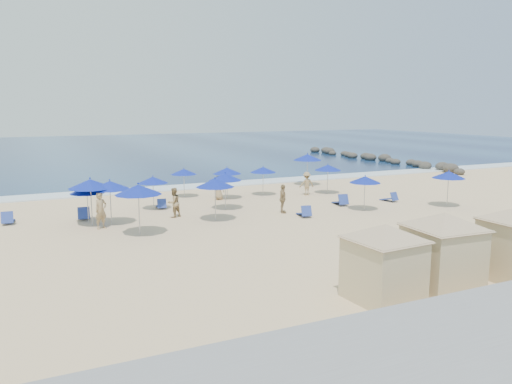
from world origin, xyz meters
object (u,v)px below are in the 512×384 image
umbrella_6 (215,183)px  beachgoer_1 (174,203)px  umbrella_9 (307,157)px  beachgoer_3 (307,184)px  cabana_1 (443,240)px  umbrella_5 (225,177)px  umbrella_7 (227,171)px  umbrella_13 (184,172)px  umbrella_4 (153,180)px  umbrella_8 (365,180)px  umbrella_3 (138,190)px  umbrella_11 (449,175)px  umbrella_2 (87,190)px  beachgoer_2 (283,199)px  umbrella_0 (90,184)px  umbrella_10 (328,168)px  umbrella_1 (110,185)px  beachgoer_0 (101,211)px  beachgoer_4 (219,188)px  rock_jetty (375,158)px  umbrella_12 (263,170)px  trash_bin (425,233)px  cabana_0 (384,252)px

umbrella_6 → beachgoer_1: umbrella_6 is taller
umbrella_9 → beachgoer_3: size_ratio=1.57×
cabana_1 → umbrella_5: 15.64m
umbrella_7 → umbrella_13: (-2.43, 1.89, -0.14)m
umbrella_5 → umbrella_6: bearing=-121.9°
umbrella_4 → umbrella_5: 4.36m
umbrella_8 → umbrella_13: umbrella_8 is taller
cabana_1 → umbrella_8: cabana_1 is taller
cabana_1 → umbrella_3: bearing=124.3°
umbrella_6 → umbrella_5: bearing=58.1°
umbrella_3 → umbrella_11: size_ratio=1.12×
umbrella_2 → beachgoer_2: size_ratio=1.22×
umbrella_0 → umbrella_10: size_ratio=1.18×
umbrella_1 → umbrella_7: size_ratio=1.09×
umbrella_7 → beachgoer_2: 5.90m
umbrella_13 → beachgoer_0: umbrella_13 is taller
beachgoer_4 → umbrella_9: bearing=-94.0°
umbrella_6 → cabana_1: bearing=-75.2°
rock_jetty → umbrella_13: size_ratio=13.03×
cabana_1 → umbrella_8: 13.04m
umbrella_3 → beachgoer_2: 8.97m
umbrella_12 → umbrella_5: bearing=-140.4°
umbrella_0 → umbrella_4: size_ratio=1.22×
umbrella_7 → beachgoer_1: size_ratio=1.32×
umbrella_3 → umbrella_12: (10.32, 7.53, -0.42)m
beachgoer_1 → umbrella_8: bearing=139.7°
umbrella_8 → beachgoer_0: (-15.02, 1.94, -0.93)m
umbrella_4 → beachgoer_0: umbrella_4 is taller
umbrella_3 → umbrella_9: size_ratio=1.00×
rock_jetty → beachgoer_0: size_ratio=14.17×
umbrella_5 → beachgoer_2: bearing=-42.5°
trash_bin → beachgoer_0: (-13.20, 8.87, 0.57)m
umbrella_4 → cabana_0: bearing=-79.8°
umbrella_1 → umbrella_12: size_ratio=1.15×
umbrella_5 → beachgoer_0: 7.86m
umbrella_9 → beachgoer_3: 4.78m
umbrella_12 → beachgoer_4: umbrella_12 is taller
umbrella_10 → beachgoer_1: umbrella_10 is taller
beachgoer_1 → beachgoer_4: (4.30, 4.11, -0.03)m
umbrella_10 → beachgoer_4: size_ratio=1.34×
trash_bin → umbrella_10: umbrella_10 is taller
umbrella_5 → umbrella_12: umbrella_5 is taller
beachgoer_1 → beachgoer_0: bearing=-10.9°
umbrella_10 → umbrella_12: (-4.50, 1.35, -0.07)m
cabana_0 → umbrella_3: size_ratio=1.69×
cabana_0 → beachgoer_3: 19.55m
umbrella_2 → umbrella_3: 4.27m
umbrella_11 → umbrella_2: bearing=166.9°
beachgoer_4 → umbrella_1: bearing=97.0°
umbrella_3 → umbrella_11: bearing=-3.2°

